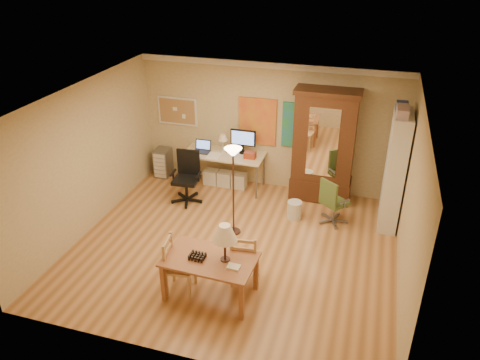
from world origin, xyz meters
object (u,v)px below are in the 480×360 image
(computer_desk, at_px, (226,166))
(bookshelf, at_px, (395,172))
(office_chair_black, at_px, (187,188))
(office_chair_green, at_px, (332,211))
(dining_table, at_px, (215,252))
(armoire, at_px, (323,153))

(computer_desk, relative_size, bookshelf, 0.79)
(office_chair_black, xyz_separation_m, office_chair_green, (2.96, 0.01, -0.04))
(office_chair_green, height_order, bookshelf, bookshelf)
(dining_table, bearing_deg, office_chair_green, 60.98)
(office_chair_black, bearing_deg, armoire, 19.62)
(armoire, bearing_deg, office_chair_black, -160.38)
(computer_desk, distance_m, office_chair_green, 2.55)
(dining_table, xyz_separation_m, computer_desk, (-0.97, 3.41, -0.32))
(office_chair_green, xyz_separation_m, armoire, (-0.36, 0.92, 0.76))
(dining_table, height_order, armoire, armoire)
(office_chair_green, bearing_deg, bookshelf, 15.81)
(computer_desk, height_order, office_chair_green, computer_desk)
(computer_desk, relative_size, armoire, 0.74)
(computer_desk, bearing_deg, office_chair_green, -19.23)
(office_chair_black, bearing_deg, office_chair_green, 0.22)
(dining_table, bearing_deg, computer_desk, 105.79)
(computer_desk, xyz_separation_m, office_chair_green, (2.40, -0.84, -0.23))
(armoire, bearing_deg, office_chair_green, -68.50)
(armoire, bearing_deg, computer_desk, -177.76)
(dining_table, distance_m, office_chair_green, 3.00)
(computer_desk, bearing_deg, office_chair_black, -123.65)
(office_chair_black, xyz_separation_m, bookshelf, (3.96, 0.30, 0.81))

